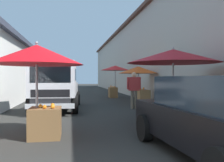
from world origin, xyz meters
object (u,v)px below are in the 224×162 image
object	(u,v)px
vendor_in_shade	(40,85)
plastic_stool	(56,94)
fruit_stall_near_right	(38,65)
fruit_stall_far_right	(115,72)
fruit_stall_far_left	(173,62)
vendor_by_crates	(134,87)
fruit_stall_mid_lane	(48,72)
fruit_stall_near_left	(139,75)
hatchback_car	(217,116)
delivery_truck	(55,87)

from	to	relation	value
vendor_in_shade	plastic_stool	size ratio (longest dim) A/B	3.75
fruit_stall_near_right	fruit_stall_far_right	world-z (taller)	fruit_stall_far_right
vendor_in_shade	plastic_stool	world-z (taller)	vendor_in_shade
fruit_stall_far_left	vendor_by_crates	xyz separation A→B (m)	(3.84, 0.23, -0.93)
fruit_stall_mid_lane	vendor_in_shade	bearing A→B (deg)	170.98
fruit_stall_near_right	fruit_stall_near_left	size ratio (longest dim) A/B	1.01
fruit_stall_near_left	vendor_by_crates	xyz separation A→B (m)	(-2.33, 0.91, -0.63)
fruit_stall_far_right	vendor_by_crates	world-z (taller)	fruit_stall_far_right
fruit_stall_near_left	fruit_stall_mid_lane	xyz separation A→B (m)	(5.74, 5.50, 0.25)
vendor_by_crates	vendor_in_shade	size ratio (longest dim) A/B	1.04
fruit_stall_mid_lane	plastic_stool	bearing A→B (deg)	-162.86
fruit_stall_far_left	fruit_stall_near_left	world-z (taller)	fruit_stall_far_left
hatchback_car	delivery_truck	world-z (taller)	delivery_truck
fruit_stall_near_right	delivery_truck	xyz separation A→B (m)	(4.52, -0.12, -0.70)
fruit_stall_far_left	fruit_stall_far_right	size ratio (longest dim) A/B	1.19
hatchback_car	plastic_stool	distance (m)	13.27
fruit_stall_far_left	fruit_stall_near_right	distance (m)	4.05
fruit_stall_near_right	fruit_stall_near_left	distance (m)	8.59
fruit_stall_near_left	hatchback_car	xyz separation A→B (m)	(-9.38, 1.24, -0.88)
vendor_by_crates	fruit_stall_mid_lane	bearing A→B (deg)	29.63
vendor_in_shade	fruit_stall_near_right	bearing A→B (deg)	-173.41
delivery_truck	vendor_by_crates	xyz separation A→B (m)	(0.42, -3.54, -0.05)
hatchback_car	vendor_by_crates	size ratio (longest dim) A/B	2.36
fruit_stall_far_left	fruit_stall_near_left	bearing A→B (deg)	-6.28
fruit_stall_near_left	plastic_stool	bearing A→B (deg)	54.57
fruit_stall_mid_lane	fruit_stall_far_right	world-z (taller)	fruit_stall_mid_lane
fruit_stall_near_right	plastic_stool	world-z (taller)	fruit_stall_near_right
fruit_stall_near_right	vendor_in_shade	size ratio (longest dim) A/B	1.41
hatchback_car	vendor_in_shade	bearing A→B (deg)	19.44
delivery_truck	vendor_in_shade	xyz separation A→B (m)	(6.39, 1.38, -0.10)
fruit_stall_near_right	fruit_stall_mid_lane	distance (m)	13.05
fruit_stall_mid_lane	fruit_stall_far_left	bearing A→B (deg)	-157.96
hatchback_car	vendor_in_shade	world-z (taller)	vendor_in_shade
hatchback_car	fruit_stall_far_right	bearing A→B (deg)	-2.64
fruit_stall_far_right	vendor_by_crates	distance (m)	6.66
fruit_stall_far_left	hatchback_car	size ratio (longest dim) A/B	0.72
fruit_stall_near_right	vendor_by_crates	size ratio (longest dim) A/B	1.36
fruit_stall_near_right	hatchback_car	size ratio (longest dim) A/B	0.57
fruit_stall_near_left	hatchback_car	world-z (taller)	fruit_stall_near_left
fruit_stall_near_right	vendor_by_crates	distance (m)	6.20
fruit_stall_far_left	fruit_stall_far_right	bearing A→B (deg)	-0.37
delivery_truck	vendor_by_crates	bearing A→B (deg)	-83.17
fruit_stall_near_left	fruit_stall_far_right	xyz separation A→B (m)	(4.27, 0.61, 0.24)
plastic_stool	vendor_in_shade	bearing A→B (deg)	77.24
fruit_stall_far_left	fruit_stall_mid_lane	distance (m)	12.85
fruit_stall_near_right	fruit_stall_near_left	world-z (taller)	fruit_stall_near_right
fruit_stall_near_right	vendor_in_shade	distance (m)	11.01
fruit_stall_far_right	vendor_by_crates	size ratio (longest dim) A/B	1.43
fruit_stall_mid_lane	vendor_in_shade	distance (m)	2.32
fruit_stall_far_left	vendor_by_crates	distance (m)	3.95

